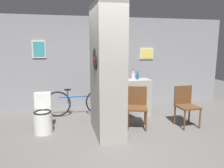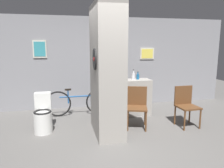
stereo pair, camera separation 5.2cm
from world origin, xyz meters
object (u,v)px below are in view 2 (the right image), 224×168
at_px(chair_near_pillar, 137,105).
at_px(bicycle, 79,102).
at_px(bottle_tall, 133,76).
at_px(toilet, 43,116).
at_px(chair_by_doorway, 186,104).

xyz_separation_m(chair_near_pillar, bicycle, (-1.20, 1.12, -0.16)).
relative_size(bicycle, bottle_tall, 6.38).
distance_m(toilet, chair_near_pillar, 2.03).
distance_m(bicycle, bottle_tall, 1.57).
xyz_separation_m(chair_near_pillar, chair_by_doorway, (1.10, -0.17, 0.00)).
distance_m(toilet, bicycle, 1.25).
xyz_separation_m(toilet, bottle_tall, (2.21, 0.70, 0.69)).
distance_m(chair_near_pillar, chair_by_doorway, 1.12).
xyz_separation_m(chair_near_pillar, bottle_tall, (0.20, 0.86, 0.52)).
bearing_deg(bicycle, bottle_tall, -10.31).
height_order(chair_by_doorway, bicycle, chair_by_doorway).
height_order(toilet, chair_by_doorway, chair_by_doorway).
bearing_deg(chair_near_pillar, toilet, -166.20).
bearing_deg(bottle_tall, bicycle, 169.69).
height_order(chair_near_pillar, bottle_tall, bottle_tall).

